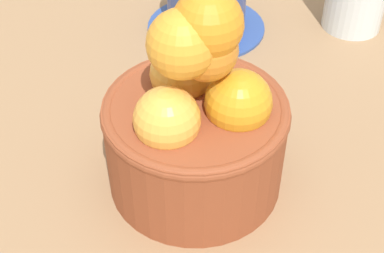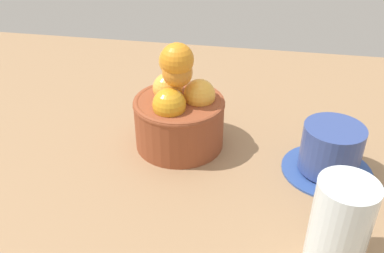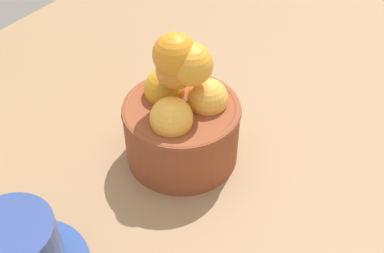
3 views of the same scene
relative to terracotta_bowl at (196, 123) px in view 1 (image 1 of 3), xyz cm
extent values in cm
cube|color=#997551|center=(-0.01, -0.03, -7.87)|extent=(132.84, 82.48, 3.93)
cylinder|color=brown|center=(-0.01, -0.03, -2.18)|extent=(13.13, 13.13, 7.46)
torus|color=brown|center=(-0.01, -0.03, 1.15)|extent=(13.33, 13.33, 1.00)
sphere|color=orange|center=(0.74, 2.82, 2.29)|extent=(4.67, 4.67, 4.67)
sphere|color=#F8B03D|center=(-2.85, -0.80, 2.29)|extent=(4.61, 4.61, 4.61)
sphere|color=#F3AE43|center=(2.08, -2.10, 2.29)|extent=(4.52, 4.52, 4.52)
sphere|color=orange|center=(-0.13, 0.64, 6.24)|extent=(4.22, 4.22, 4.22)
sphere|color=gold|center=(0.64, -0.96, 7.17)|extent=(4.54, 4.54, 4.54)
sphere|color=orange|center=(-0.29, 0.69, 8.10)|extent=(4.59, 4.59, 4.59)
cylinder|color=#2E4C95|center=(-21.45, 3.03, -5.61)|extent=(12.35, 12.35, 0.60)
camera|label=1|loc=(30.26, -2.84, 27.24)|focal=53.75mm
camera|label=2|loc=(-11.38, 51.47, 29.99)|focal=39.06mm
camera|label=3|loc=(-32.17, -23.70, 35.13)|focal=44.42mm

